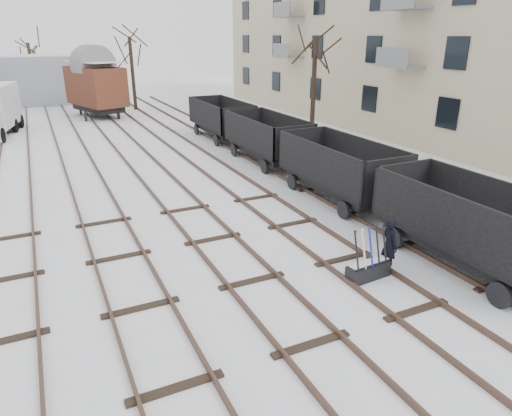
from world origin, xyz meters
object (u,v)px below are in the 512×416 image
at_px(ground_frame, 368,269).
at_px(worker, 389,245).
at_px(freight_wagon_a, 471,237).
at_px(box_van_wagon, 96,85).

distance_m(ground_frame, worker, 0.92).
bearing_deg(freight_wagon_a, worker, 162.03).
bearing_deg(worker, ground_frame, 100.74).
height_order(worker, freight_wagon_a, freight_wagon_a).
xyz_separation_m(freight_wagon_a, box_van_wagon, (-5.92, 31.28, 1.60)).
bearing_deg(box_van_wagon, worker, -101.00).
relative_size(worker, box_van_wagon, 0.26).
bearing_deg(freight_wagon_a, ground_frame, 168.04).
xyz_separation_m(ground_frame, worker, (0.75, 0.10, 0.52)).
xyz_separation_m(worker, box_van_wagon, (-3.62, 30.53, 1.70)).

